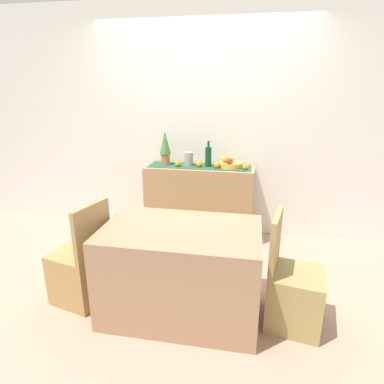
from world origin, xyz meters
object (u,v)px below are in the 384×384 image
(sideboard_console, at_px, (199,202))
(potted_plant, at_px, (165,147))
(chair_near_window, at_px, (82,272))
(ceramic_vase, at_px, (189,159))
(fruit_bowl, at_px, (231,165))
(dining_table, at_px, (181,271))
(wine_bottle, at_px, (208,157))
(chair_by_corner, at_px, (293,294))

(sideboard_console, height_order, potted_plant, potted_plant)
(potted_plant, distance_m, chair_near_window, 1.70)
(ceramic_vase, bearing_deg, fruit_bowl, 0.00)
(fruit_bowl, xyz_separation_m, dining_table, (-0.27, -1.43, -0.55))
(fruit_bowl, xyz_separation_m, potted_plant, (-0.77, -0.00, 0.18))
(wine_bottle, bearing_deg, fruit_bowl, 0.00)
(potted_plant, height_order, chair_by_corner, potted_plant)
(ceramic_vase, xyz_separation_m, chair_near_window, (-0.66, -1.43, -0.70))
(dining_table, height_order, chair_near_window, chair_near_window)
(wine_bottle, height_order, chair_near_window, wine_bottle)
(wine_bottle, bearing_deg, potted_plant, 180.00)
(ceramic_vase, relative_size, chair_by_corner, 0.18)
(chair_near_window, distance_m, chair_by_corner, 1.75)
(ceramic_vase, distance_m, chair_by_corner, 1.93)
(potted_plant, bearing_deg, chair_by_corner, -46.06)
(chair_near_window, bearing_deg, fruit_bowl, 51.33)
(sideboard_console, height_order, chair_near_window, chair_near_window)
(potted_plant, xyz_separation_m, chair_near_window, (-0.38, -1.43, -0.83))
(potted_plant, height_order, chair_near_window, potted_plant)
(wine_bottle, bearing_deg, sideboard_console, 180.00)
(sideboard_console, distance_m, ceramic_vase, 0.54)
(sideboard_console, bearing_deg, wine_bottle, -0.00)
(dining_table, distance_m, chair_near_window, 0.88)
(ceramic_vase, relative_size, chair_near_window, 0.18)
(fruit_bowl, height_order, ceramic_vase, ceramic_vase)
(fruit_bowl, distance_m, chair_near_window, 1.95)
(fruit_bowl, distance_m, ceramic_vase, 0.49)
(fruit_bowl, relative_size, potted_plant, 0.64)
(fruit_bowl, xyz_separation_m, chair_near_window, (-1.15, -1.43, -0.65))
(sideboard_console, distance_m, dining_table, 1.43)
(fruit_bowl, relative_size, ceramic_vase, 1.56)
(potted_plant, distance_m, chair_by_corner, 2.15)
(ceramic_vase, relative_size, dining_table, 0.13)
(fruit_bowl, height_order, dining_table, fruit_bowl)
(potted_plant, relative_size, chair_by_corner, 0.45)
(potted_plant, xyz_separation_m, dining_table, (0.50, -1.43, -0.73))
(ceramic_vase, xyz_separation_m, chair_by_corner, (1.09, -1.42, -0.70))
(dining_table, bearing_deg, chair_near_window, -179.73)
(ceramic_vase, distance_m, chair_near_window, 1.72)
(chair_near_window, bearing_deg, dining_table, 0.27)
(ceramic_vase, bearing_deg, wine_bottle, -0.00)
(ceramic_vase, bearing_deg, chair_by_corner, -52.49)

